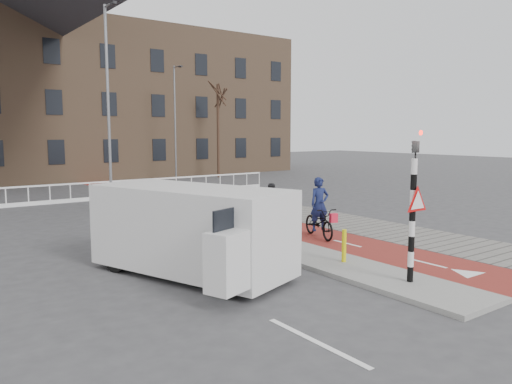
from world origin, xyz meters
TOP-DOWN VIEW (x-y plane):
  - ground at (0.00, 0.00)m, footprint 120.00×120.00m
  - bike_lane at (1.50, 10.00)m, footprint 2.50×60.00m
  - sidewalk at (4.30, 10.00)m, footprint 3.00×60.00m
  - curb_island at (-0.70, 4.00)m, footprint 1.80×16.00m
  - traffic_signal at (-0.60, -2.02)m, footprint 0.80×0.80m
  - bollard at (-0.55, 0.17)m, footprint 0.12×0.12m
  - cyclist_near at (1.42, 3.24)m, footprint 1.23×2.11m
  - cyclist_far at (0.98, 5.27)m, footprint 0.97×1.62m
  - van at (-4.26, 1.87)m, footprint 3.71×5.59m
  - railing at (-5.00, 17.00)m, footprint 28.00×0.10m
  - townhouse_row at (-3.00, 32.00)m, footprint 46.00×10.00m
  - tree_right at (10.62, 24.65)m, footprint 0.23×0.23m
  - streetlight_near at (-2.62, 12.08)m, footprint 0.12×0.12m
  - streetlight_right at (6.58, 24.08)m, footprint 0.12×0.12m

SIDE VIEW (x-z plane):
  - ground at x=0.00m, z-range 0.00..0.00m
  - bike_lane at x=1.50m, z-range 0.00..0.01m
  - sidewalk at x=4.30m, z-range 0.00..0.01m
  - curb_island at x=-0.70m, z-range 0.00..0.12m
  - railing at x=-5.00m, z-range -0.19..0.80m
  - bollard at x=-0.55m, z-range 0.12..1.00m
  - cyclist_near at x=1.42m, z-range -0.33..1.73m
  - cyclist_far at x=0.98m, z-range -0.14..1.58m
  - van at x=-4.26m, z-range 0.06..2.29m
  - traffic_signal at x=-0.60m, z-range 0.15..3.83m
  - tree_right at x=10.62m, z-range 0.00..7.28m
  - streetlight_right at x=6.58m, z-range 0.00..8.31m
  - streetlight_near at x=-2.62m, z-range 0.00..8.87m
  - townhouse_row at x=-3.00m, z-range -0.14..15.76m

